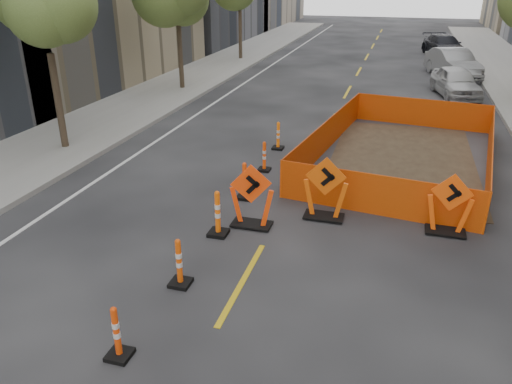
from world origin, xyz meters
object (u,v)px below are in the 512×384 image
(channelizer_6, at_px, (245,181))
(parked_car_far, at_px, (444,46))
(channelizer_3, at_px, (117,333))
(parked_car_near, at_px, (456,82))
(parked_car_mid, at_px, (453,63))
(channelizer_8, at_px, (278,136))
(chevron_sign_left, at_px, (252,196))
(channelizer_4, at_px, (179,262))
(channelizer_7, at_px, (264,156))
(chevron_sign_right, at_px, (450,204))
(channelizer_5, at_px, (218,213))
(chevron_sign_center, at_px, (325,188))

(channelizer_6, bearing_deg, parked_car_far, 77.00)
(parked_car_far, bearing_deg, channelizer_3, -117.62)
(parked_car_near, height_order, parked_car_mid, parked_car_mid)
(channelizer_8, relative_size, parked_car_far, 0.19)
(channelizer_3, relative_size, channelizer_8, 1.00)
(chevron_sign_left, bearing_deg, channelizer_4, -124.00)
(channelizer_3, xyz_separation_m, parked_car_mid, (6.67, 26.26, 0.32))
(channelizer_3, xyz_separation_m, channelizer_8, (-0.02, 10.78, 0.00))
(channelizer_4, relative_size, chevron_sign_left, 0.64)
(channelizer_7, bearing_deg, channelizer_6, -89.08)
(chevron_sign_right, relative_size, parked_car_mid, 0.31)
(channelizer_5, bearing_deg, channelizer_4, -90.30)
(chevron_sign_left, relative_size, chevron_sign_center, 0.98)
(parked_car_near, bearing_deg, channelizer_7, -129.81)
(chevron_sign_left, bearing_deg, chevron_sign_right, -9.44)
(channelizer_4, relative_size, parked_car_far, 0.20)
(channelizer_7, relative_size, channelizer_8, 0.97)
(chevron_sign_center, bearing_deg, channelizer_8, 111.44)
(chevron_sign_left, xyz_separation_m, parked_car_far, (5.85, 29.68, -0.07))
(channelizer_3, xyz_separation_m, channelizer_6, (0.10, 6.47, 0.04))
(channelizer_7, distance_m, chevron_sign_right, 5.91)
(channelizer_6, height_order, chevron_sign_left, chevron_sign_left)
(channelizer_6, bearing_deg, chevron_sign_center, -14.51)
(channelizer_5, relative_size, channelizer_8, 1.15)
(channelizer_7, xyz_separation_m, chevron_sign_right, (5.24, -2.73, 0.29))
(channelizer_5, xyz_separation_m, channelizer_7, (-0.05, 4.31, -0.09))
(channelizer_3, distance_m, channelizer_5, 4.32)
(channelizer_7, xyz_separation_m, parked_car_mid, (6.60, 17.64, 0.33))
(chevron_sign_left, bearing_deg, parked_car_far, 57.77)
(channelizer_5, bearing_deg, chevron_sign_left, 45.73)
(parked_car_near, relative_size, parked_car_mid, 0.86)
(channelizer_4, relative_size, channelizer_8, 1.05)
(parked_car_mid, bearing_deg, chevron_sign_center, -120.19)
(channelizer_6, bearing_deg, chevron_sign_left, -66.63)
(parked_car_far, bearing_deg, channelizer_5, -118.89)
(parked_car_near, bearing_deg, parked_car_mid, 75.55)
(channelizer_8, height_order, chevron_sign_center, chevron_sign_center)
(channelizer_3, height_order, parked_car_far, parked_car_far)
(chevron_sign_left, distance_m, chevron_sign_center, 1.87)
(parked_car_near, bearing_deg, channelizer_6, -126.15)
(channelizer_5, relative_size, parked_car_far, 0.22)
(chevron_sign_right, distance_m, parked_car_far, 28.77)
(channelizer_6, height_order, parked_car_mid, parked_car_mid)
(chevron_sign_right, relative_size, parked_car_far, 0.30)
(chevron_sign_left, bearing_deg, chevron_sign_center, 8.19)
(channelizer_7, bearing_deg, channelizer_8, 92.37)
(channelizer_5, bearing_deg, chevron_sign_center, 34.62)
(chevron_sign_center, height_order, parked_car_near, chevron_sign_center)
(channelizer_3, distance_m, chevron_sign_right, 7.94)
(channelizer_4, height_order, channelizer_5, channelizer_5)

